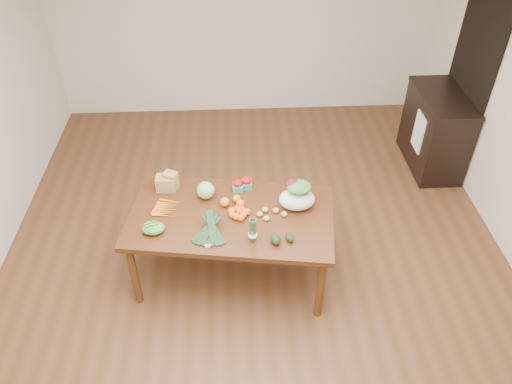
{
  "coord_description": "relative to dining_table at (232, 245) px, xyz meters",
  "views": [
    {
      "loc": [
        -0.17,
        -3.39,
        3.67
      ],
      "look_at": [
        0.0,
        0.0,
        0.89
      ],
      "focal_mm": 35.0,
      "sensor_mm": 36.0,
      "label": 1
    }
  ],
  "objects": [
    {
      "name": "floor",
      "position": [
        0.22,
        0.14,
        -0.38
      ],
      "size": [
        6.0,
        6.0,
        0.0
      ],
      "primitive_type": "plane",
      "color": "brown",
      "rests_on": "ground"
    },
    {
      "name": "room_walls",
      "position": [
        0.22,
        0.14,
        0.97
      ],
      "size": [
        5.02,
        6.02,
        2.7
      ],
      "color": "beige",
      "rests_on": "floor"
    },
    {
      "name": "dining_table",
      "position": [
        0.0,
        0.0,
        0.0
      ],
      "size": [
        1.9,
        1.24,
        0.75
      ],
      "primitive_type": "cube",
      "rotation": [
        0.0,
        0.0,
        -0.15
      ],
      "color": "#461F10",
      "rests_on": "floor"
    },
    {
      "name": "doorway_dark",
      "position": [
        2.7,
        1.74,
        0.68
      ],
      "size": [
        0.02,
        1.0,
        2.1
      ],
      "primitive_type": "cube",
      "color": "black",
      "rests_on": "floor"
    },
    {
      "name": "cabinet",
      "position": [
        2.44,
        1.68,
        0.1
      ],
      "size": [
        0.52,
        1.02,
        0.94
      ],
      "primitive_type": "cube",
      "color": "black",
      "rests_on": "floor"
    },
    {
      "name": "dish_towel",
      "position": [
        2.18,
        1.54,
        0.18
      ],
      "size": [
        0.02,
        0.28,
        0.45
      ],
      "primitive_type": "cube",
      "color": "white",
      "rests_on": "cabinet"
    },
    {
      "name": "paper_bag",
      "position": [
        -0.59,
        0.39,
        0.46
      ],
      "size": [
        0.27,
        0.23,
        0.17
      ],
      "primitive_type": null,
      "rotation": [
        0.0,
        0.0,
        -0.15
      ],
      "color": "#A27148",
      "rests_on": "dining_table"
    },
    {
      "name": "cabbage",
      "position": [
        -0.22,
        0.25,
        0.46
      ],
      "size": [
        0.16,
        0.16,
        0.16
      ],
      "primitive_type": "sphere",
      "color": "#8EC471",
      "rests_on": "dining_table"
    },
    {
      "name": "strawberry_basket_a",
      "position": [
        0.07,
        0.34,
        0.42
      ],
      "size": [
        0.11,
        0.11,
        0.09
      ],
      "primitive_type": null,
      "rotation": [
        0.0,
        0.0,
        -0.15
      ],
      "color": "#BA140C",
      "rests_on": "dining_table"
    },
    {
      "name": "strawberry_basket_b",
      "position": [
        0.15,
        0.37,
        0.42
      ],
      "size": [
        0.11,
        0.11,
        0.09
      ],
      "primitive_type": null,
      "rotation": [
        0.0,
        0.0,
        -0.15
      ],
      "color": "red",
      "rests_on": "dining_table"
    },
    {
      "name": "orange_a",
      "position": [
        -0.05,
        0.12,
        0.42
      ],
      "size": [
        0.09,
        0.09,
        0.09
      ],
      "primitive_type": "sphere",
      "color": "orange",
      "rests_on": "dining_table"
    },
    {
      "name": "orange_b",
      "position": [
        0.05,
        0.17,
        0.41
      ],
      "size": [
        0.07,
        0.07,
        0.07
      ],
      "primitive_type": "sphere",
      "color": "orange",
      "rests_on": "dining_table"
    },
    {
      "name": "orange_c",
      "position": [
        0.09,
        0.1,
        0.41
      ],
      "size": [
        0.07,
        0.07,
        0.07
      ],
      "primitive_type": "sphere",
      "color": "orange",
      "rests_on": "dining_table"
    },
    {
      "name": "mandarin_cluster",
      "position": [
        0.07,
        -0.02,
        0.43
      ],
      "size": [
        0.2,
        0.2,
        0.1
      ],
      "primitive_type": null,
      "rotation": [
        0.0,
        0.0,
        -0.15
      ],
      "color": "#E7520E",
      "rests_on": "dining_table"
    },
    {
      "name": "carrots",
      "position": [
        -0.57,
        0.1,
        0.39
      ],
      "size": [
        0.25,
        0.27,
        0.03
      ],
      "primitive_type": null,
      "rotation": [
        0.0,
        0.0,
        -0.15
      ],
      "color": "orange",
      "rests_on": "dining_table"
    },
    {
      "name": "snap_pea_bag",
      "position": [
        -0.65,
        -0.18,
        0.42
      ],
      "size": [
        0.19,
        0.15,
        0.09
      ],
      "primitive_type": "ellipsoid",
      "color": "green",
      "rests_on": "dining_table"
    },
    {
      "name": "kale_bunch",
      "position": [
        -0.18,
        -0.28,
        0.45
      ],
      "size": [
        0.37,
        0.44,
        0.16
      ],
      "primitive_type": null,
      "rotation": [
        0.0,
        0.0,
        -0.15
      ],
      "color": "#16331E",
      "rests_on": "dining_table"
    },
    {
      "name": "asparagus_bundle",
      "position": [
        0.18,
        -0.33,
        0.5
      ],
      "size": [
        0.1,
        0.13,
        0.26
      ],
      "primitive_type": null,
      "rotation": [
        0.15,
        0.0,
        -0.15
      ],
      "color": "#437435",
      "rests_on": "dining_table"
    },
    {
      "name": "potato_a",
      "position": [
        0.25,
        -0.03,
        0.4
      ],
      "size": [
        0.05,
        0.05,
        0.05
      ],
      "primitive_type": "ellipsoid",
      "color": "tan",
      "rests_on": "dining_table"
    },
    {
      "name": "potato_b",
      "position": [
        0.31,
        -0.09,
        0.4
      ],
      "size": [
        0.06,
        0.05,
        0.05
      ],
      "primitive_type": "ellipsoid",
      "color": "#D8C37C",
      "rests_on": "dining_table"
    },
    {
      "name": "potato_c",
      "position": [
        0.39,
        0.01,
        0.4
      ],
      "size": [
        0.06,
        0.05,
        0.05
      ],
      "primitive_type": "ellipsoid",
      "color": "#DAB77E",
      "rests_on": "dining_table"
    },
    {
      "name": "potato_d",
      "position": [
        0.3,
        0.02,
        0.4
      ],
      "size": [
        0.06,
        0.05,
        0.05
      ],
      "primitive_type": "ellipsoid",
      "color": "tan",
      "rests_on": "dining_table"
    },
    {
      "name": "potato_e",
      "position": [
        0.46,
        -0.04,
        0.4
      ],
      "size": [
        0.05,
        0.05,
        0.05
      ],
      "primitive_type": "ellipsoid",
      "color": "#D6CB7B",
      "rests_on": "dining_table"
    },
    {
      "name": "avocado_a",
      "position": [
        0.36,
        -0.36,
        0.41
      ],
      "size": [
        0.11,
        0.14,
        0.08
      ],
      "primitive_type": "ellipsoid",
      "rotation": [
        0.0,
        0.0,
        0.3
      ],
      "color": "black",
      "rests_on": "dining_table"
    },
    {
      "name": "avocado_b",
      "position": [
        0.48,
        -0.34,
        0.41
      ],
      "size": [
        0.09,
        0.11,
        0.06
      ],
      "primitive_type": "ellipsoid",
      "rotation": [
        0.0,
        0.0,
        0.3
      ],
      "color": "black",
      "rests_on": "dining_table"
    },
    {
      "name": "salad_bag",
      "position": [
        0.58,
        0.08,
        0.5
      ],
      "size": [
        0.35,
        0.28,
        0.25
      ],
      "primitive_type": null,
      "rotation": [
        0.0,
        0.0,
        -0.15
      ],
      "color": "white",
      "rests_on": "dining_table"
    }
  ]
}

